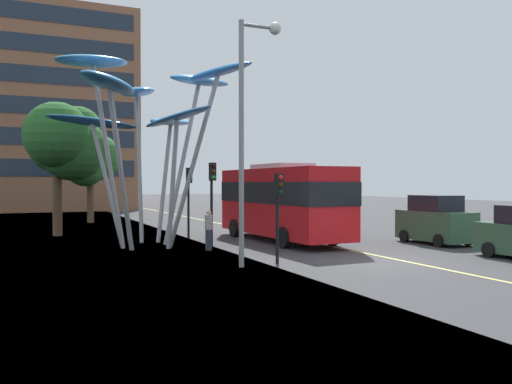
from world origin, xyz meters
TOP-DOWN VIEW (x-y plane):
  - ground at (-0.74, 0.00)m, footprint 120.00×240.00m
  - red_bus at (0.07, 7.73)m, footprint 3.06×9.76m
  - leaf_sculpture at (-6.66, 8.51)m, footprint 8.55×10.91m
  - traffic_light_kerb_near at (-3.45, 0.92)m, footprint 0.28×0.42m
  - traffic_light_kerb_far at (-4.08, 6.36)m, footprint 0.28×0.42m
  - traffic_light_island_mid at (-3.83, 10.82)m, footprint 0.28×0.42m
  - car_parked_mid at (6.32, 3.70)m, footprint 1.95×3.84m
  - street_lamp at (-4.61, 0.82)m, footprint 1.60×0.44m
  - tree_pavement_near at (-9.66, 14.84)m, footprint 4.42×4.89m
  - tree_pavement_far at (-7.30, 24.92)m, footprint 4.96×4.92m
  - pedestrian at (-4.48, 5.67)m, footprint 0.34×0.34m
  - backdrop_building at (-12.62, 47.24)m, footprint 24.87×13.11m

SIDE VIEW (x-z plane):
  - ground at x=-0.74m, z-range -0.10..0.00m
  - pedestrian at x=-4.48m, z-range 0.01..1.76m
  - car_parked_mid at x=6.32m, z-range -0.08..2.26m
  - red_bus at x=0.07m, z-range 0.18..4.05m
  - traffic_light_kerb_near at x=-3.45m, z-range 0.74..4.00m
  - traffic_light_island_mid at x=-3.83m, z-range 0.83..4.56m
  - traffic_light_kerb_far at x=-4.08m, z-range 0.85..4.69m
  - tree_pavement_far at x=-7.30m, z-range 1.27..8.24m
  - tree_pavement_near at x=-9.66m, z-range 1.58..8.88m
  - street_lamp at x=-4.61m, z-range 1.09..9.70m
  - leaf_sculpture at x=-6.66m, z-range 2.41..10.92m
  - backdrop_building at x=-12.62m, z-range 0.00..21.44m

